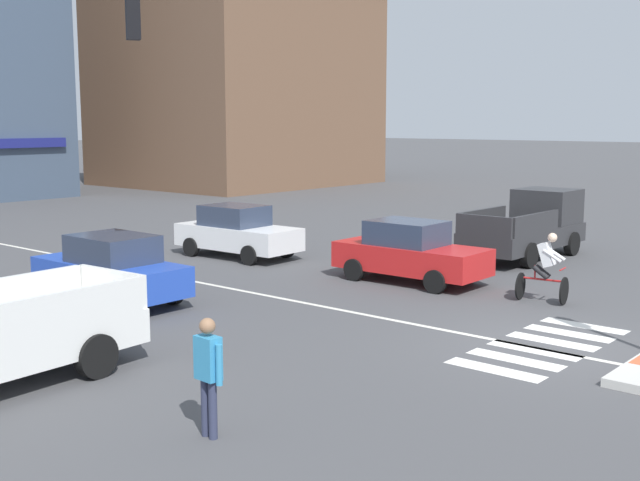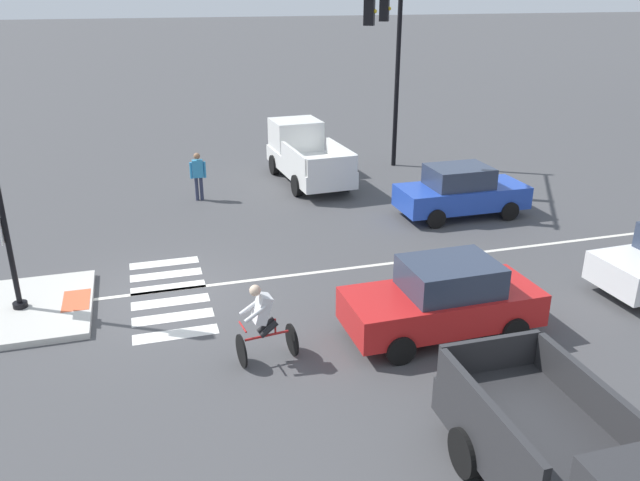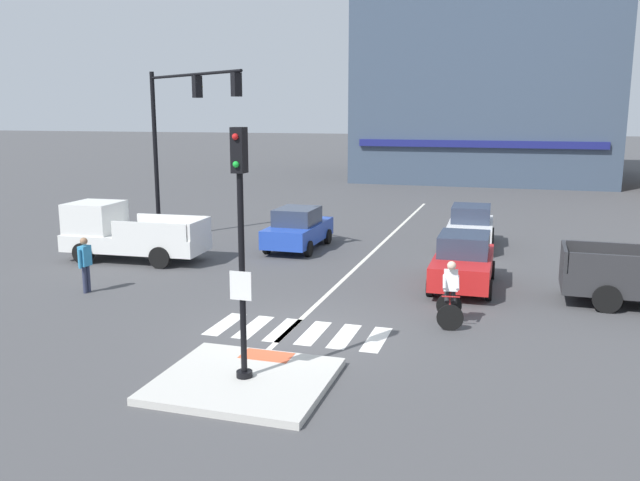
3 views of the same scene
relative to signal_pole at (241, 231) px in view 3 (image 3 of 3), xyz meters
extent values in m
plane|color=#474749|center=(0.00, 3.15, -3.07)|extent=(300.00, 300.00, 0.00)
cube|color=beige|center=(0.00, 0.01, -3.00)|extent=(3.32, 3.07, 0.15)
cube|color=#DB5B38|center=(0.00, 1.20, -2.92)|extent=(1.10, 0.60, 0.01)
cylinder|color=black|center=(0.00, 0.01, -2.86)|extent=(0.32, 0.32, 0.12)
cylinder|color=black|center=(0.00, 0.01, -0.85)|extent=(0.12, 0.12, 3.90)
cube|color=white|center=(0.00, -0.07, -1.05)|extent=(0.44, 0.03, 0.56)
cube|color=black|center=(0.00, 0.01, 1.52)|extent=(0.24, 0.28, 0.84)
sphere|color=red|center=(0.00, -0.15, 1.77)|extent=(0.12, 0.12, 0.12)
sphere|color=green|center=(0.00, -0.15, 1.27)|extent=(0.12, 0.12, 0.12)
cube|color=silver|center=(-1.96, 3.29, -3.07)|extent=(0.44, 1.80, 0.01)
cube|color=silver|center=(-1.18, 3.29, -3.07)|extent=(0.44, 1.80, 0.01)
cube|color=silver|center=(-0.39, 3.29, -3.07)|extent=(0.44, 1.80, 0.01)
cube|color=silver|center=(0.39, 3.29, -3.07)|extent=(0.44, 1.80, 0.01)
cube|color=silver|center=(1.18, 3.29, -3.07)|extent=(0.44, 1.80, 0.01)
cube|color=silver|center=(1.96, 3.29, -3.07)|extent=(0.44, 1.80, 0.01)
cube|color=silver|center=(-0.24, 13.15, -3.07)|extent=(0.14, 28.00, 0.01)
cylinder|color=black|center=(-9.58, 13.05, 0.38)|extent=(0.18, 0.18, 6.92)
cylinder|color=black|center=(-6.87, 11.38, 3.59)|extent=(5.49, 3.44, 0.11)
cube|color=black|center=(-6.59, 11.21, 3.14)|extent=(0.38, 0.39, 0.80)
sphere|color=gold|center=(-6.50, 11.36, 3.14)|extent=(0.12, 0.12, 0.12)
cube|color=black|center=(-4.42, 9.87, 3.14)|extent=(0.38, 0.39, 0.80)
sphere|color=gold|center=(-4.33, 10.02, 3.14)|extent=(0.12, 0.12, 0.12)
cube|color=#3D4C60|center=(2.15, 46.34, 5.82)|extent=(19.14, 19.13, 17.79)
cube|color=navy|center=(2.15, 36.63, 0.03)|extent=(17.22, 0.30, 0.50)
cube|color=white|center=(3.26, 15.08, -2.42)|extent=(1.83, 4.15, 0.70)
cube|color=#2D384C|center=(3.25, 15.23, -1.75)|extent=(1.54, 1.95, 0.64)
cylinder|color=black|center=(4.13, 13.83, -2.77)|extent=(0.20, 0.61, 0.60)
cylinder|color=black|center=(2.46, 13.78, -2.77)|extent=(0.20, 0.61, 0.60)
cylinder|color=black|center=(4.05, 16.37, -2.77)|extent=(0.20, 0.61, 0.60)
cylinder|color=black|center=(2.38, 16.32, -2.77)|extent=(0.20, 0.61, 0.60)
cube|color=red|center=(3.49, 8.70, -2.42)|extent=(1.74, 4.12, 0.70)
cube|color=#2D384C|center=(3.49, 8.85, -1.75)|extent=(1.50, 1.91, 0.64)
cylinder|color=black|center=(4.34, 7.44, -2.77)|extent=(0.19, 0.60, 0.60)
cylinder|color=black|center=(2.67, 7.42, -2.77)|extent=(0.19, 0.60, 0.60)
cylinder|color=black|center=(4.31, 9.98, -2.77)|extent=(0.19, 0.60, 0.60)
cylinder|color=black|center=(2.65, 9.96, -2.77)|extent=(0.19, 0.60, 0.60)
cube|color=#2347B7|center=(-3.19, 12.73, -2.42)|extent=(1.70, 4.10, 0.70)
cube|color=#2D384C|center=(-3.19, 12.58, -1.75)|extent=(1.48, 1.90, 0.64)
cylinder|color=black|center=(-4.02, 14.00, -2.77)|extent=(0.18, 0.60, 0.60)
cylinder|color=black|center=(-2.35, 14.00, -2.77)|extent=(0.18, 0.60, 0.60)
cylinder|color=black|center=(-4.02, 11.46, -2.77)|extent=(0.18, 0.60, 0.60)
cylinder|color=black|center=(-2.36, 11.45, -2.77)|extent=(0.18, 0.60, 0.60)
cube|color=#2D2D30|center=(7.82, 8.99, -1.79)|extent=(2.81, 0.15, 0.60)
cube|color=#2D2D30|center=(7.80, 7.21, -1.79)|extent=(2.81, 0.15, 0.60)
cube|color=#2D2D30|center=(6.33, 8.11, -1.79)|extent=(0.12, 1.80, 0.60)
cylinder|color=black|center=(7.43, 9.01, -2.69)|extent=(0.76, 0.25, 0.76)
cylinder|color=black|center=(7.42, 7.19, -2.69)|extent=(0.76, 0.25, 0.76)
cube|color=white|center=(-8.13, 9.02, -2.39)|extent=(5.20, 2.18, 0.60)
cube|color=white|center=(-9.72, 8.93, -1.54)|extent=(1.80, 1.89, 1.10)
cube|color=#2D384C|center=(-10.55, 8.88, -1.46)|extent=(0.17, 1.62, 0.60)
cube|color=white|center=(-7.06, 8.19, -1.79)|extent=(2.81, 0.27, 0.60)
cube|color=white|center=(-7.16, 9.96, -1.79)|extent=(2.81, 0.27, 0.60)
cube|color=white|center=(-5.63, 9.16, -1.79)|extent=(0.20, 1.80, 0.60)
cylinder|color=black|center=(-9.66, 8.02, -2.69)|extent=(0.77, 0.28, 0.76)
cylinder|color=black|center=(-9.76, 9.84, -2.69)|extent=(0.77, 0.28, 0.76)
cylinder|color=black|center=(-6.68, 8.18, -2.69)|extent=(0.77, 0.28, 0.76)
cylinder|color=black|center=(-6.78, 10.01, -2.69)|extent=(0.77, 0.28, 0.76)
cylinder|color=black|center=(3.55, 4.44, -2.74)|extent=(0.66, 0.12, 0.66)
cylinder|color=black|center=(3.41, 5.48, -2.74)|extent=(0.66, 0.12, 0.66)
cylinder|color=#B21E1E|center=(3.48, 4.96, -2.52)|extent=(0.16, 0.89, 0.05)
cylinder|color=#B21E1E|center=(3.46, 5.14, -2.34)|extent=(0.04, 0.04, 0.30)
cylinder|color=#B21E1E|center=(3.54, 4.49, -2.22)|extent=(0.44, 0.09, 0.04)
cylinder|color=black|center=(3.56, 4.99, -2.34)|extent=(0.17, 0.41, 0.33)
cylinder|color=black|center=(3.40, 4.97, -2.34)|extent=(0.17, 0.41, 0.33)
cube|color=silver|center=(3.49, 4.88, -1.91)|extent=(0.39, 0.42, 0.60)
sphere|color=beige|center=(3.51, 4.77, -1.50)|extent=(0.22, 0.22, 0.22)
cylinder|color=silver|center=(3.67, 4.73, -1.91)|extent=(0.14, 0.46, 0.31)
cylinder|color=silver|center=(3.36, 4.69, -1.91)|extent=(0.14, 0.46, 0.31)
cylinder|color=#2D334C|center=(-7.18, 4.74, -2.66)|extent=(0.12, 0.12, 0.82)
cylinder|color=#2D334C|center=(-7.17, 4.90, -2.66)|extent=(0.12, 0.12, 0.82)
cube|color=#338CBF|center=(-7.17, 4.82, -1.95)|extent=(0.24, 0.37, 0.60)
cylinder|color=#338CBF|center=(-7.18, 4.59, -2.00)|extent=(0.09, 0.09, 0.56)
cylinder|color=#338CBF|center=(-7.16, 5.05, -2.00)|extent=(0.09, 0.09, 0.56)
sphere|color=#936B4C|center=(-7.17, 4.82, -1.51)|extent=(0.22, 0.22, 0.22)
camera|label=1|loc=(-14.13, -3.06, 1.20)|focal=44.95mm
camera|label=2|loc=(14.18, 2.91, 3.81)|focal=35.73mm
camera|label=3|loc=(4.94, -11.13, 2.19)|focal=36.59mm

